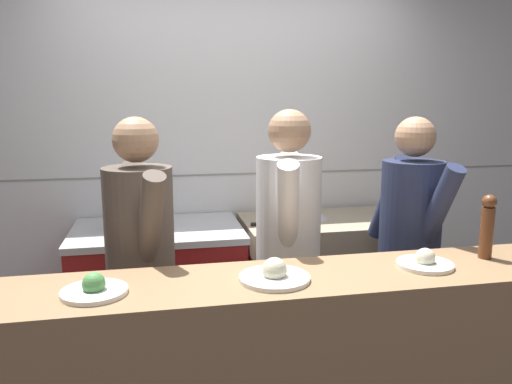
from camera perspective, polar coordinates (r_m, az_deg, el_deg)
name	(u,v)px	position (r m, az deg, el deg)	size (l,w,h in m)	color
wall_back_tiled	(231,152)	(3.54, -2.85, 4.54)	(8.00, 0.06, 2.60)	white
oven_range	(160,294)	(3.31, -10.95, -11.42)	(1.05, 0.71, 0.88)	maroon
prep_counter	(330,282)	(3.51, 8.49, -10.12)	(1.19, 0.65, 0.88)	gray
stock_pot	(140,215)	(3.13, -13.10, -2.55)	(0.34, 0.34, 0.18)	#B7BABF
mixing_bowl_steel	(313,212)	(3.36, 6.56, -2.32)	(0.20, 0.20, 0.08)	#B7BABF
chefs_knife	(276,225)	(3.15, 2.36, -3.78)	(0.40, 0.11, 0.02)	#B7BABF
plated_dish_main	(94,289)	(1.92, -18.01, -10.49)	(0.24, 0.24, 0.08)	white
plated_dish_appetiser	(275,275)	(1.97, 2.13, -9.43)	(0.28, 0.28, 0.10)	white
plated_dish_dessert	(425,262)	(2.23, 18.75, -7.59)	(0.23, 0.23, 0.08)	white
pepper_mill	(487,225)	(2.42, 24.92, -3.47)	(0.06, 0.06, 0.29)	brown
chef_head_cook	(141,266)	(2.47, -13.00, -8.20)	(0.40, 0.69, 1.59)	black
chef_sous	(288,250)	(2.60, 3.67, -6.64)	(0.41, 0.70, 1.62)	black
chef_line	(409,248)	(2.83, 17.07, -6.11)	(0.38, 0.69, 1.58)	black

